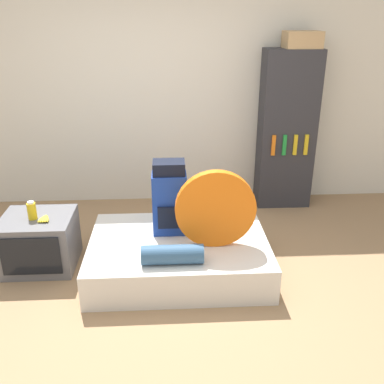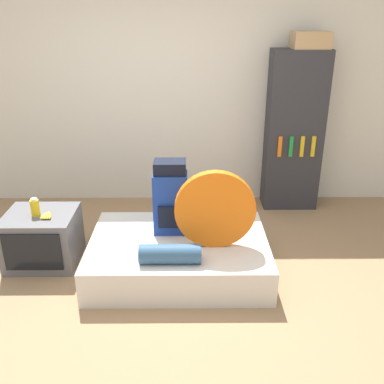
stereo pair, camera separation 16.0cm
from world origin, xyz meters
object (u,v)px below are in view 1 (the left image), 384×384
Objects in this scene: tent_bag at (216,209)px; television at (40,242)px; backpack at (169,199)px; canister at (32,211)px; cardboard_box at (302,40)px; sleeping_roll at (172,254)px; bookshelf at (287,131)px.

television is at bearing 170.52° from tent_bag.
backpack is 4.04× the size of canister.
cardboard_box is (1.05, 1.50, 1.23)m from tent_bag.
backpack is at bearing 1.51° from canister.
backpack reaches higher than television.
canister reaches higher than television.
sleeping_roll is 1.32m from canister.
canister is (-1.20, 0.50, 0.17)m from sleeping_roll.
canister is at bearing -126.09° from television.
cardboard_box reaches higher than sleeping_roll.
backpack is 1.23m from television.
sleeping_roll is 1.31m from television.
television is (-1.19, 0.53, -0.14)m from sleeping_roll.
cardboard_box reaches higher than backpack.
sleeping_roll is at bearing -22.70° from canister.
backpack is 0.37× the size of bookshelf.
tent_bag is 1.80m from bookshelf.
bookshelf is at bearing 42.55° from backpack.
bookshelf reaches higher than backpack.
tent_bag is 1.79× the size of cardboard_box.
cardboard_box is at bearing -5.20° from bookshelf.
backpack is 1.07× the size of television.
tent_bag is (0.38, -0.27, 0.02)m from backpack.
tent_bag is 1.08× the size of television.
canister is at bearing 157.30° from sleeping_roll.
backpack is 0.46m from tent_bag.
backpack is at bearing 0.42° from television.
backpack is at bearing -139.23° from cardboard_box.
backpack is at bearing 144.66° from tent_bag.
television is at bearing 156.09° from sleeping_roll.
bookshelf is (1.35, 1.24, 0.26)m from backpack.
tent_bag is 2.20m from cardboard_box.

